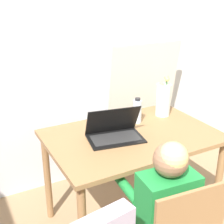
# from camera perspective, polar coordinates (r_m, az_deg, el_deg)

# --- Properties ---
(wall_back) EXTENTS (6.40, 0.05, 2.50)m
(wall_back) POSITION_cam_1_polar(r_m,az_deg,el_deg) (2.64, -8.32, 11.90)
(wall_back) COLOR silver
(wall_back) RESTS_ON ground_plane
(dining_table) EXTENTS (1.16, 0.78, 0.75)m
(dining_table) POSITION_cam_1_polar(r_m,az_deg,el_deg) (2.22, 3.66, -6.22)
(dining_table) COLOR olive
(dining_table) RESTS_ON ground_plane
(person_seated) EXTENTS (0.34, 0.45, 1.02)m
(person_seated) POSITION_cam_1_polar(r_m,az_deg,el_deg) (1.74, 9.05, -16.17)
(person_seated) COLOR #1E8438
(person_seated) RESTS_ON ground_plane
(laptop) EXTENTS (0.40, 0.30, 0.22)m
(laptop) POSITION_cam_1_polar(r_m,az_deg,el_deg) (2.10, 0.43, -3.49)
(laptop) COLOR black
(laptop) RESTS_ON dining_table
(flower_vase) EXTENTS (0.11, 0.11, 0.32)m
(flower_vase) POSITION_cam_1_polar(r_m,az_deg,el_deg) (2.48, 9.34, 2.38)
(flower_vase) COLOR silver
(flower_vase) RESTS_ON dining_table
(water_bottle) EXTENTS (0.07, 0.07, 0.19)m
(water_bottle) POSITION_cam_1_polar(r_m,az_deg,el_deg) (2.33, 4.64, 0.18)
(water_bottle) COLOR silver
(water_bottle) RESTS_ON dining_table
(cardboard_panel) EXTENTS (0.71, 0.19, 1.26)m
(cardboard_panel) POSITION_cam_1_polar(r_m,az_deg,el_deg) (2.96, 5.21, 0.60)
(cardboard_panel) COLOR silver
(cardboard_panel) RESTS_ON ground_plane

